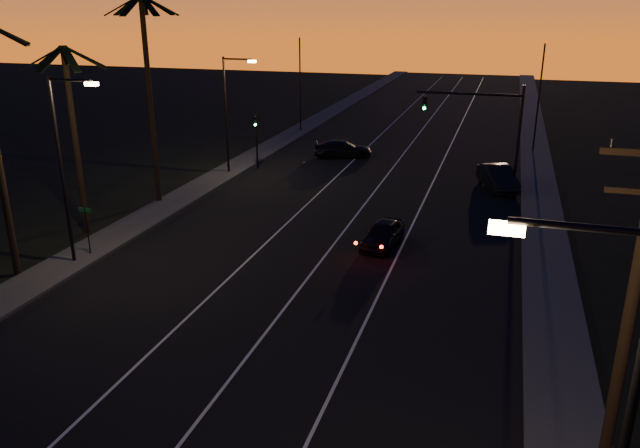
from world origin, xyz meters
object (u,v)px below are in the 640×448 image
(signal_mast, at_px, (484,117))
(cross_car, at_px, (343,149))
(lead_car, at_px, (383,234))
(right_car, at_px, (498,177))
(utility_pole, at_px, (627,328))

(signal_mast, relative_size, cross_car, 1.37)
(lead_car, height_order, right_car, right_car)
(signal_mast, xyz_separation_m, right_car, (1.28, -0.47, -3.98))
(right_car, xyz_separation_m, cross_car, (-12.57, 5.98, -0.09))
(cross_car, bearing_deg, utility_pole, -66.07)
(lead_car, xyz_separation_m, cross_car, (-7.14, 18.85, 0.04))
(utility_pole, height_order, lead_car, utility_pole)
(signal_mast, xyz_separation_m, lead_car, (-4.14, -13.34, -4.11))
(cross_car, bearing_deg, right_car, -25.44)
(utility_pole, relative_size, right_car, 1.96)
(utility_pole, height_order, right_car, utility_pole)
(lead_car, bearing_deg, signal_mast, 72.75)
(utility_pole, relative_size, cross_car, 1.93)
(utility_pole, distance_m, right_car, 30.03)
(right_car, relative_size, cross_car, 0.98)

